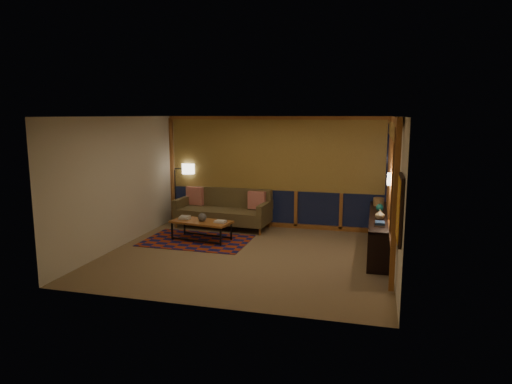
% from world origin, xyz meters
% --- Properties ---
extents(floor, '(5.50, 5.00, 0.01)m').
position_xyz_m(floor, '(0.00, 0.00, 0.00)').
color(floor, '#876F50').
rests_on(floor, ground).
extents(ceiling, '(5.50, 5.00, 0.01)m').
position_xyz_m(ceiling, '(0.00, 0.00, 2.70)').
color(ceiling, silver).
rests_on(ceiling, walls).
extents(walls, '(5.51, 5.01, 2.70)m').
position_xyz_m(walls, '(0.00, 0.00, 1.35)').
color(walls, beige).
rests_on(walls, floor).
extents(window_wall_back, '(5.30, 0.16, 2.60)m').
position_xyz_m(window_wall_back, '(0.00, 2.43, 1.35)').
color(window_wall_back, '#AB692B').
rests_on(window_wall_back, walls).
extents(window_wall_right, '(0.16, 3.70, 2.60)m').
position_xyz_m(window_wall_right, '(2.68, 0.60, 1.35)').
color(window_wall_right, '#AB692B').
rests_on(window_wall_right, walls).
extents(wall_art, '(0.06, 0.74, 0.94)m').
position_xyz_m(wall_art, '(2.71, -1.85, 1.45)').
color(wall_art, '#E04A2B').
rests_on(wall_art, walls).
extents(wall_sconce, '(0.12, 0.18, 0.22)m').
position_xyz_m(wall_sconce, '(2.62, 0.45, 1.55)').
color(wall_sconce, '#EFE2CC').
rests_on(wall_sconce, walls).
extents(sofa, '(2.33, 1.09, 0.93)m').
position_xyz_m(sofa, '(-1.19, 2.00, 0.47)').
color(sofa, brown).
rests_on(sofa, floor).
extents(pillow_left, '(0.48, 0.24, 0.46)m').
position_xyz_m(pillow_left, '(-2.03, 2.31, 0.69)').
color(pillow_left, red).
rests_on(pillow_left, sofa).
extents(pillow_right, '(0.44, 0.19, 0.42)m').
position_xyz_m(pillow_right, '(-0.36, 2.10, 0.68)').
color(pillow_right, red).
rests_on(pillow_right, sofa).
extents(area_rug, '(2.29, 1.54, 0.01)m').
position_xyz_m(area_rug, '(-1.36, 0.72, 0.01)').
color(area_rug, '#932E0F').
rests_on(area_rug, floor).
extents(coffee_table, '(1.39, 0.79, 0.44)m').
position_xyz_m(coffee_table, '(-1.27, 0.80, 0.22)').
color(coffee_table, '#AB692B').
rests_on(coffee_table, floor).
extents(book_stack_a, '(0.23, 0.18, 0.06)m').
position_xyz_m(book_stack_a, '(-1.69, 0.86, 0.47)').
color(book_stack_a, silver).
rests_on(book_stack_a, coffee_table).
extents(book_stack_b, '(0.29, 0.24, 0.05)m').
position_xyz_m(book_stack_b, '(-0.82, 0.75, 0.46)').
color(book_stack_b, silver).
rests_on(book_stack_b, coffee_table).
extents(ceramic_pot, '(0.19, 0.19, 0.19)m').
position_xyz_m(ceramic_pot, '(-1.24, 0.77, 0.53)').
color(ceramic_pot, black).
rests_on(ceramic_pot, coffee_table).
extents(floor_lamp, '(0.58, 0.47, 1.52)m').
position_xyz_m(floor_lamp, '(-2.55, 2.25, 0.76)').
color(floor_lamp, black).
rests_on(floor_lamp, floor).
extents(bookshelf, '(0.40, 2.97, 0.74)m').
position_xyz_m(bookshelf, '(2.49, 1.00, 0.37)').
color(bookshelf, black).
rests_on(bookshelf, floor).
extents(basket, '(0.30, 0.30, 0.18)m').
position_xyz_m(basket, '(2.47, 1.97, 0.83)').
color(basket, '#9E734E').
rests_on(basket, bookshelf).
extents(teal_bowl, '(0.18, 0.18, 0.16)m').
position_xyz_m(teal_bowl, '(2.49, 1.35, 0.82)').
color(teal_bowl, '#146057').
rests_on(teal_bowl, bookshelf).
extents(vase, '(0.20, 0.20, 0.19)m').
position_xyz_m(vase, '(2.49, 0.61, 0.84)').
color(vase, tan).
rests_on(vase, bookshelf).
extents(shelf_book_stack, '(0.18, 0.24, 0.07)m').
position_xyz_m(shelf_book_stack, '(2.49, 0.08, 0.78)').
color(shelf_book_stack, silver).
rests_on(shelf_book_stack, bookshelf).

